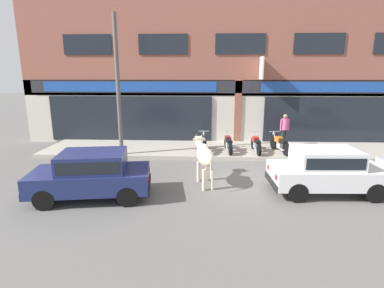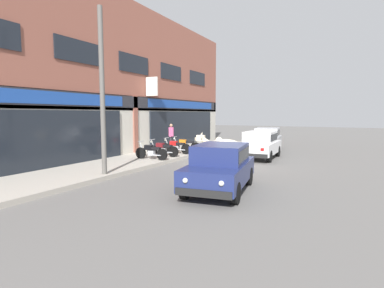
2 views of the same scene
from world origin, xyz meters
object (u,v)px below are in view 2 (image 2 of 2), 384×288
object	(u,v)px
utility_pole	(102,92)
motorcycle_2	(176,147)
motorcycle_3	(185,145)
pedestrian	(171,134)
car_0	(260,143)
motorcycle_1	(162,149)
car_1	(220,165)
motorcycle_0	(151,152)
cow	(223,146)
car_2	(267,138)

from	to	relation	value
utility_pole	motorcycle_2	bearing A→B (deg)	5.79
motorcycle_3	pedestrian	size ratio (longest dim) A/B	1.11
pedestrian	utility_pole	distance (m)	8.23
car_0	pedestrian	distance (m)	5.69
motorcycle_1	motorcycle_3	distance (m)	2.38
car_1	pedestrian	size ratio (longest dim) A/B	2.35
car_1	motorcycle_3	xyz separation A→B (m)	(6.89, 5.13, -0.25)
motorcycle_0	motorcycle_3	size ratio (longest dim) A/B	1.02
motorcycle_1	utility_pole	distance (m)	5.56
car_0	motorcycle_2	size ratio (longest dim) A/B	2.02
cow	pedestrian	xyz separation A→B (m)	(3.97, 5.10, 0.15)
car_0	motorcycle_2	xyz separation A→B (m)	(-1.50, 4.38, -0.25)
car_2	car_0	bearing A→B (deg)	-170.95
cow	motorcycle_3	bearing A→B (deg)	47.83
pedestrian	car_2	bearing A→B (deg)	-52.03
car_0	motorcycle_1	size ratio (longest dim) A/B	2.02
car_2	pedestrian	bearing A→B (deg)	127.97
motorcycle_1	motorcycle_2	bearing A→B (deg)	-1.86
cow	motorcycle_0	size ratio (longest dim) A/B	1.17
motorcycle_2	car_1	bearing A→B (deg)	-138.59
cow	car_2	size ratio (longest dim) A/B	0.56
motorcycle_2	motorcycle_0	bearing A→B (deg)	-178.91
cow	car_1	world-z (taller)	cow
motorcycle_1	car_2	bearing A→B (deg)	-29.01
car_0	motorcycle_0	world-z (taller)	car_0
car_2	motorcycle_0	distance (m)	8.77
car_1	utility_pole	bearing A→B (deg)	94.42
cow	motorcycle_3	xyz separation A→B (m)	(3.46, 3.82, -0.45)
cow	car_1	size ratio (longest dim) A/B	0.56
car_0	car_1	bearing A→B (deg)	-174.28
cow	utility_pole	bearing A→B (deg)	139.91
car_2	pedestrian	xyz separation A→B (m)	(-3.93, 5.04, 0.34)
motorcycle_2	pedestrian	world-z (taller)	pedestrian
car_0	motorcycle_3	size ratio (longest dim) A/B	2.06
car_2	motorcycle_2	xyz separation A→B (m)	(-5.53, 3.74, -0.25)
motorcycle_0	car_0	bearing A→B (deg)	-47.91
utility_pole	motorcycle_3	bearing A→B (deg)	5.11
car_1	pedestrian	xyz separation A→B (m)	(7.39, 6.41, 0.34)
utility_pole	car_2	bearing A→B (deg)	-14.93
motorcycle_3	utility_pole	bearing A→B (deg)	-174.89
cow	car_2	bearing A→B (deg)	0.46
cow	utility_pole	world-z (taller)	utility_pole
car_1	car_2	xyz separation A→B (m)	(11.32, 1.37, 0.00)
motorcycle_0	car_1	bearing A→B (deg)	-123.71
cow	car_0	bearing A→B (deg)	-8.53
motorcycle_0	motorcycle_3	xyz separation A→B (m)	(3.51, 0.07, 0.00)
car_0	car_2	distance (m)	4.09
car_0	motorcycle_3	xyz separation A→B (m)	(-0.40, 4.40, -0.25)
cow	pedestrian	size ratio (longest dim) A/B	1.32
car_1	motorcycle_2	size ratio (longest dim) A/B	2.08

